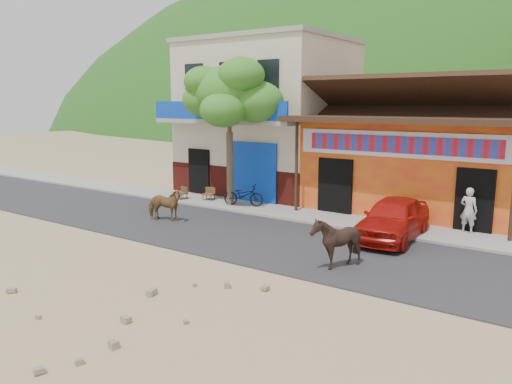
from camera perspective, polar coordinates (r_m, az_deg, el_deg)
ground at (r=13.60m, az=-2.70°, el=-8.24°), size 120.00×120.00×0.00m
road at (r=15.56m, az=2.96°, el=-5.78°), size 60.00×5.00×0.04m
sidewalk at (r=18.51m, az=8.75°, el=-3.15°), size 60.00×2.00×0.12m
dance_club at (r=21.18m, az=18.59°, el=2.90°), size 8.00×6.00×3.60m
cafe_building at (r=24.25m, az=1.44°, el=8.32°), size 7.00×6.00×7.00m
tree at (r=20.34m, az=-3.04°, el=6.87°), size 3.00×3.00×6.00m
cow_tan at (r=18.40m, az=-10.45°, el=-1.46°), size 1.54×1.07×1.19m
cow_dark at (r=13.16m, az=9.13°, el=-5.66°), size 1.58×1.50×1.38m
red_car at (r=16.28m, az=15.40°, el=-2.91°), size 1.78×4.00×1.34m
scooter at (r=20.38m, az=-1.44°, el=-0.37°), size 1.78×1.10×0.88m
pedestrian at (r=17.57m, az=23.13°, el=-1.90°), size 0.59×0.43×1.49m
cafe_chair_left at (r=22.06m, az=-8.59°, el=0.48°), size 0.53×0.53×0.99m
cafe_chair_right at (r=21.72m, az=-5.44°, el=0.40°), size 0.57×0.57×1.00m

